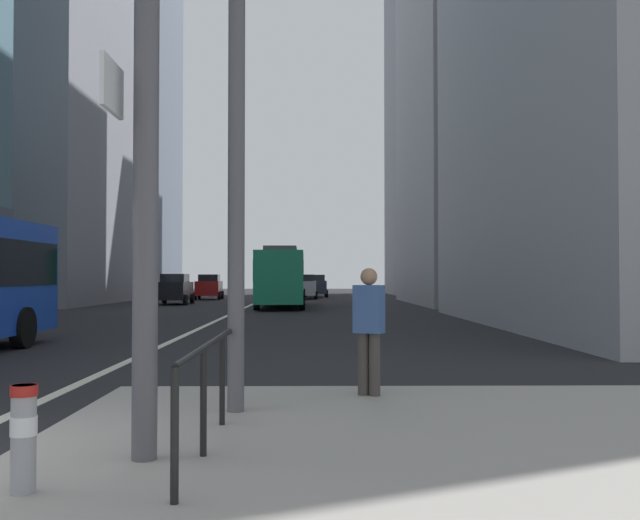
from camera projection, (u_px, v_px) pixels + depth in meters
name	position (u px, v px, depth m)	size (l,w,h in m)	color
ground_plane	(210.00, 324.00, 26.21)	(160.00, 160.00, 0.00)	black
median_island	(545.00, 498.00, 5.29)	(9.00, 10.00, 0.15)	gray
lane_centre_line	(238.00, 311.00, 36.21)	(0.20, 80.00, 0.01)	beige
office_tower_left_mid	(16.00, 8.00, 47.38)	(13.11, 17.63, 39.52)	gray
office_tower_left_far	(106.00, 67.00, 68.06)	(11.44, 18.64, 43.95)	slate
office_tower_right_mid	(511.00, 40.00, 46.98)	(13.29, 17.03, 35.01)	#9E9EA3
office_tower_right_far	(448.00, 118.00, 68.78)	(10.51, 17.57, 34.45)	gray
city_bus_red_receding	(282.00, 275.00, 41.05)	(2.77, 11.70, 3.40)	#198456
car_oncoming_mid	(209.00, 287.00, 55.13)	(2.18, 4.17, 1.94)	maroon
car_receding_near	(305.00, 286.00, 56.50)	(2.12, 4.26, 1.94)	silver
car_receding_far	(316.00, 286.00, 61.87)	(2.07, 4.08, 1.94)	#232838
car_oncoming_far	(175.00, 289.00, 45.29)	(2.12, 4.37, 1.94)	black
bollard_right	(24.00, 432.00, 5.19)	(0.20, 0.20, 0.79)	#99999E
pedestrian_railing	(214.00, 365.00, 6.93)	(0.06, 4.02, 0.98)	black
pedestrian_waiting	(369.00, 325.00, 9.48)	(0.45, 0.38, 1.70)	#423D38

